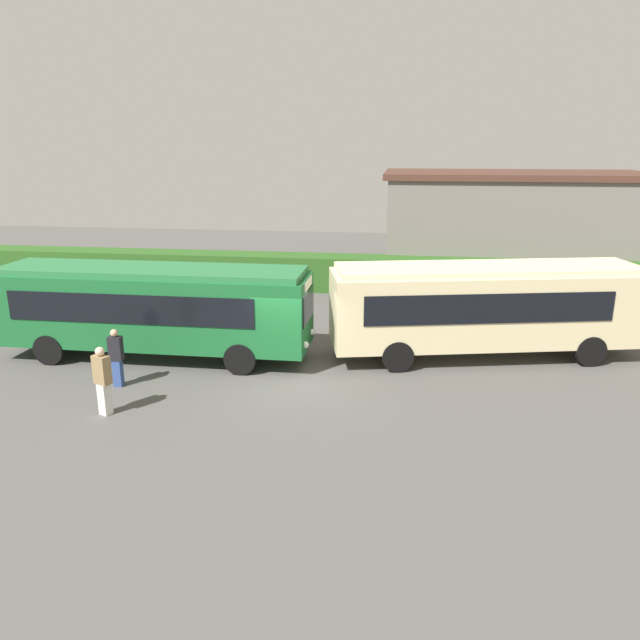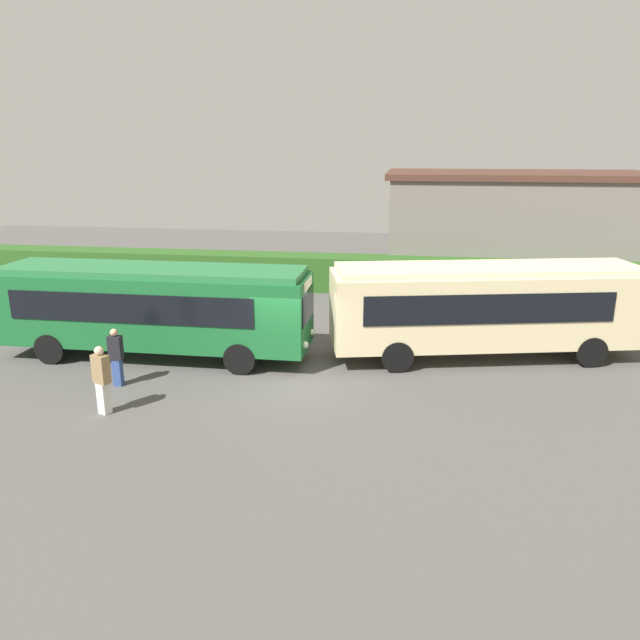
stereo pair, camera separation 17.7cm
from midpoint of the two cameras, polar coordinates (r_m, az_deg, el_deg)
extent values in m
plane|color=#514F4C|center=(18.46, -2.93, -5.56)|extent=(64.00, 64.00, 0.00)
cube|color=#19602D|center=(20.49, -15.68, 1.09)|extent=(10.22, 2.41, 2.31)
cube|color=#27723C|center=(20.21, -15.95, 4.53)|extent=(9.92, 2.22, 0.20)
cube|color=black|center=(21.63, -15.20, 2.67)|extent=(7.97, 0.04, 0.93)
cube|color=black|center=(19.48, -17.96, 0.97)|extent=(7.97, 0.04, 0.93)
cube|color=black|center=(18.97, -1.39, 1.38)|extent=(0.04, 1.98, 0.97)
cube|color=silver|center=(18.80, -1.41, 3.44)|extent=(0.04, 1.33, 0.28)
cylinder|color=black|center=(20.82, -6.19, -1.61)|extent=(1.00, 0.28, 1.00)
cylinder|color=black|center=(18.80, -7.82, -3.66)|extent=(1.00, 0.28, 1.00)
cylinder|color=black|center=(23.16, -21.59, -0.84)|extent=(1.00, 0.28, 1.00)
cylinder|color=black|center=(21.37, -24.43, -2.56)|extent=(1.00, 0.28, 1.00)
sphere|color=silver|center=(19.90, -1.02, -1.16)|extent=(0.22, 0.22, 0.22)
sphere|color=silver|center=(18.66, -1.65, -2.37)|extent=(0.22, 0.22, 0.22)
cube|color=beige|center=(20.52, 15.15, 1.21)|extent=(10.41, 4.66, 2.35)
cube|color=#F8E8B2|center=(20.24, 15.41, 4.69)|extent=(10.07, 4.40, 0.20)
cube|color=black|center=(21.51, 13.34, 2.79)|extent=(7.70, 1.78, 0.94)
cube|color=black|center=(19.21, 15.60, 1.03)|extent=(7.70, 1.78, 0.94)
cube|color=black|center=(22.68, 27.36, 2.07)|extent=(0.49, 2.00, 0.99)
cube|color=silver|center=(22.54, 27.59, 3.83)|extent=(0.34, 1.34, 0.28)
cylinder|color=black|center=(23.07, 21.33, -0.88)|extent=(1.04, 0.49, 1.00)
cylinder|color=black|center=(21.15, 23.96, -2.69)|extent=(1.04, 0.49, 1.00)
cylinder|color=black|center=(21.11, 5.83, -1.35)|extent=(1.04, 0.49, 1.00)
cylinder|color=black|center=(18.98, 7.07, -3.43)|extent=(1.04, 0.49, 1.00)
sphere|color=silver|center=(23.51, 26.18, -0.13)|extent=(0.22, 0.22, 0.22)
cube|color=#334C8C|center=(18.76, -18.82, -4.76)|extent=(0.26, 0.25, 0.81)
cube|color=black|center=(18.51, -19.03, -2.56)|extent=(0.40, 0.28, 0.71)
sphere|color=tan|center=(18.37, -19.17, -1.17)|extent=(0.22, 0.22, 0.22)
cube|color=silver|center=(16.97, -19.97, -7.01)|extent=(0.36, 0.34, 0.87)
cube|color=olive|center=(16.68, -20.24, -4.43)|extent=(0.52, 0.42, 0.76)
sphere|color=beige|center=(16.52, -20.41, -2.81)|extent=(0.24, 0.24, 0.24)
cube|color=silver|center=(23.29, 18.36, -0.62)|extent=(0.33, 0.35, 0.85)
cube|color=silver|center=(23.09, 18.54, 1.27)|extent=(0.42, 0.49, 0.74)
sphere|color=tan|center=(22.97, 18.65, 2.45)|extent=(0.23, 0.23, 0.23)
cube|color=#2B571E|center=(29.50, 1.39, 4.47)|extent=(44.00, 1.73, 1.67)
cube|color=slate|center=(33.73, 17.53, 8.28)|extent=(12.93, 7.33, 5.21)
cube|color=#4C2D23|center=(33.50, 17.93, 12.94)|extent=(13.45, 7.62, 0.30)
cone|color=orange|center=(28.85, -15.75, 2.51)|extent=(0.36, 0.36, 0.60)
camera|label=1|loc=(0.09, -90.25, -0.07)|focal=33.83mm
camera|label=2|loc=(0.09, 89.75, 0.07)|focal=33.83mm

